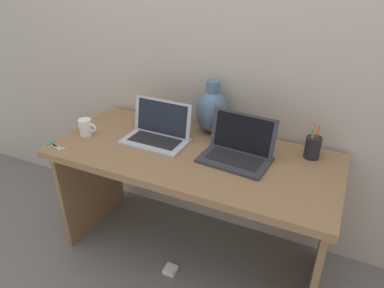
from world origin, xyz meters
The scene contains 10 objects.
ground_plane centered at (0.00, 0.00, 0.00)m, with size 6.00×6.00×0.00m, color slate.
back_wall centered at (0.00, 0.37, 1.20)m, with size 4.40×0.04×2.40m, color #BCAD99.
desk centered at (0.00, 0.00, 0.56)m, with size 1.50×0.67×0.71m.
laptop_left centered at (-0.23, 0.05, 0.77)m, with size 0.35×0.22×0.21m.
laptop_right centered at (0.23, 0.05, 0.77)m, with size 0.36×0.26×0.22m.
green_vase centered at (0.00, 0.27, 0.84)m, with size 0.19×0.19×0.30m.
coffee_mug centered at (-0.63, -0.07, 0.75)m, with size 0.11×0.07×0.09m.
pen_cup centered at (0.57, 0.21, 0.77)m, with size 0.08×0.08×0.19m.
scissors centered at (-0.72, -0.24, 0.71)m, with size 0.15×0.08×0.01m.
power_brick centered at (-0.05, -0.19, 0.01)m, with size 0.07×0.07×0.03m, color white.
Camera 1 is at (0.67, -1.44, 1.63)m, focal length 32.95 mm.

